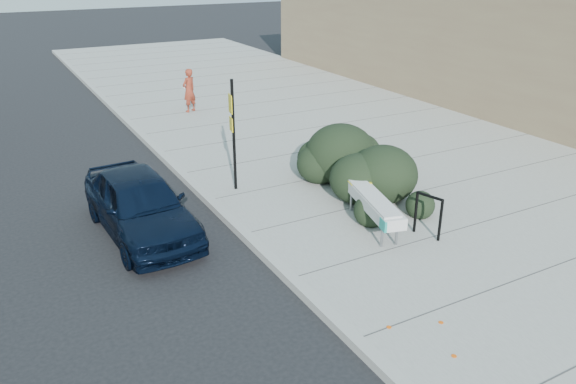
{
  "coord_description": "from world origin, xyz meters",
  "views": [
    {
      "loc": [
        -4.28,
        -7.59,
        5.52
      ],
      "look_at": [
        0.87,
        1.77,
        1.0
      ],
      "focal_mm": 35.0,
      "sensor_mm": 36.0,
      "label": 1
    }
  ],
  "objects_px": {
    "bike_rack": "(428,212)",
    "sign_post": "(233,129)",
    "bench": "(373,202)",
    "pedestrian": "(189,90)",
    "sedan_navy": "(140,204)"
  },
  "relations": [
    {
      "from": "bike_rack",
      "to": "sign_post",
      "type": "relative_size",
      "value": 0.34
    },
    {
      "from": "bench",
      "to": "pedestrian",
      "type": "bearing_deg",
      "value": 105.56
    },
    {
      "from": "sign_post",
      "to": "sedan_navy",
      "type": "height_order",
      "value": "sign_post"
    },
    {
      "from": "bike_rack",
      "to": "sedan_navy",
      "type": "height_order",
      "value": "sedan_navy"
    },
    {
      "from": "bench",
      "to": "sign_post",
      "type": "height_order",
      "value": "sign_post"
    },
    {
      "from": "bench",
      "to": "sedan_navy",
      "type": "height_order",
      "value": "sedan_navy"
    },
    {
      "from": "bench",
      "to": "bike_rack",
      "type": "bearing_deg",
      "value": -36.37
    },
    {
      "from": "sign_post",
      "to": "bench",
      "type": "bearing_deg",
      "value": -52.17
    },
    {
      "from": "pedestrian",
      "to": "sign_post",
      "type": "bearing_deg",
      "value": 52.1
    },
    {
      "from": "sign_post",
      "to": "sedan_navy",
      "type": "bearing_deg",
      "value": -148.12
    },
    {
      "from": "bike_rack",
      "to": "sedan_navy",
      "type": "bearing_deg",
      "value": 130.7
    },
    {
      "from": "bench",
      "to": "bike_rack",
      "type": "xyz_separation_m",
      "value": [
        0.72,
        -0.9,
        -0.01
      ]
    },
    {
      "from": "bike_rack",
      "to": "sign_post",
      "type": "xyz_separation_m",
      "value": [
        -2.43,
        4.24,
        0.99
      ]
    },
    {
      "from": "sign_post",
      "to": "bike_rack",
      "type": "bearing_deg",
      "value": -49.45
    },
    {
      "from": "sedan_navy",
      "to": "pedestrian",
      "type": "distance_m",
      "value": 9.64
    }
  ]
}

